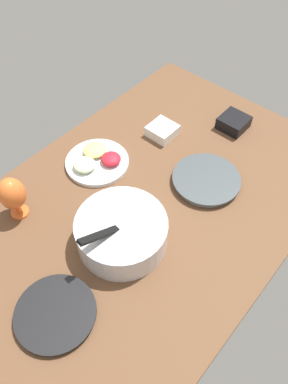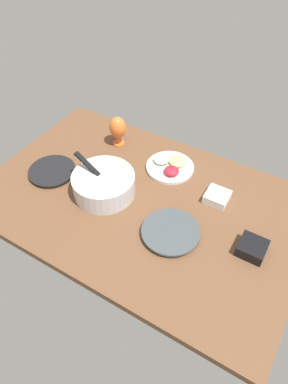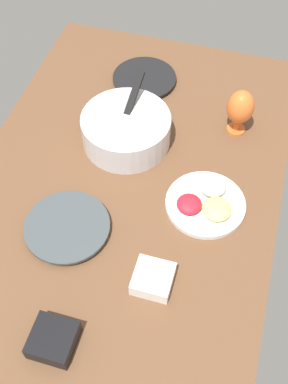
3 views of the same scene
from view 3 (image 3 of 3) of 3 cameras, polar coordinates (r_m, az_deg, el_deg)
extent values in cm
cube|color=brown|center=(165.84, -2.21, 0.78)|extent=(160.00, 104.00, 4.00)
cylinder|color=silver|center=(154.24, -9.02, -4.30)|extent=(24.90, 24.90, 1.78)
cylinder|color=#3E4549|center=(153.04, -9.09, -4.01)|extent=(27.07, 27.07, 1.07)
cylinder|color=#4C4C51|center=(199.09, 0.05, 13.09)|extent=(23.38, 23.38, 1.43)
cylinder|color=black|center=(198.35, 0.05, 13.34)|extent=(25.41, 25.41, 0.86)
cylinder|color=silver|center=(172.21, -2.12, 7.35)|extent=(31.52, 31.52, 11.44)
cylinder|color=white|center=(169.75, -2.15, 8.15)|extent=(28.37, 28.37, 2.06)
cube|color=black|center=(170.99, -1.63, 10.26)|extent=(22.95, 4.38, 12.90)
cylinder|color=silver|center=(158.82, 7.25, -1.43)|extent=(26.18, 26.18, 1.80)
ellipsoid|color=beige|center=(160.22, 8.11, 0.71)|extent=(8.99, 8.99, 3.49)
ellipsoid|color=red|center=(154.93, 5.36, -1.43)|extent=(8.14, 8.14, 3.61)
ellipsoid|color=#F9E072|center=(155.14, 8.58, -2.01)|extent=(9.56, 9.56, 3.17)
cylinder|color=orange|center=(182.72, 10.77, 7.30)|extent=(6.73, 6.73, 1.00)
cylinder|color=orange|center=(180.94, 10.90, 7.85)|extent=(2.00, 2.00, 4.05)
ellipsoid|color=orange|center=(175.00, 11.33, 9.81)|extent=(9.75, 9.75, 13.19)
cube|color=white|center=(142.20, 1.07, -10.21)|extent=(11.31, 11.31, 4.86)
cube|color=#F9E072|center=(140.81, 1.08, -9.93)|extent=(9.27, 9.27, 1.56)
cube|color=black|center=(137.04, -10.67, -16.78)|extent=(11.81, 11.81, 5.50)
cube|color=tan|center=(135.40, -10.79, -16.53)|extent=(9.68, 9.68, 1.76)
camera|label=1|loc=(1.84, -19.74, 46.93)|focal=35.05mm
camera|label=2|loc=(1.37, -69.63, 22.74)|focal=31.75mm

